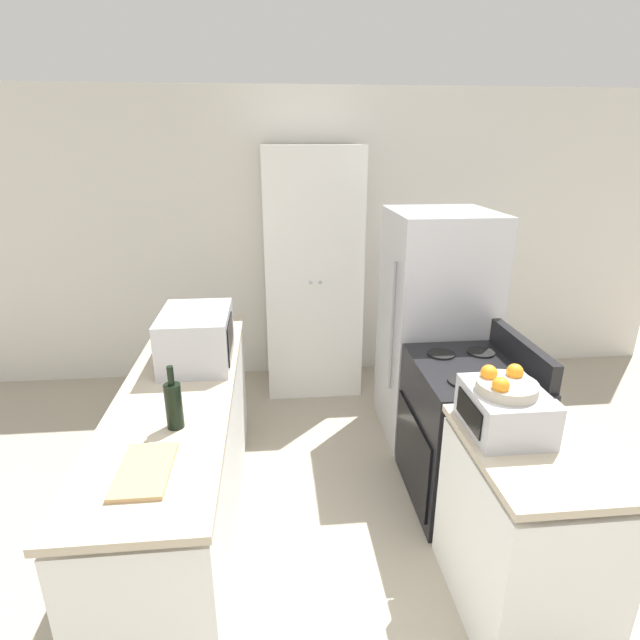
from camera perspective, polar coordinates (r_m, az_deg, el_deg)
The scene contains 11 objects.
wall_back at distance 4.65m, azimuth -1.82°, elevation 9.17°, with size 7.00×0.06×2.60m.
counter_left at distance 3.06m, azimuth -15.13°, elevation -15.05°, with size 0.60×2.27×0.91m.
counter_right at distance 2.69m, azimuth 22.38°, elevation -21.52°, with size 0.60×0.79×0.91m.
pantry_cabinet at distance 4.37m, azimuth -0.88°, elevation 5.34°, with size 0.82×0.60×2.13m.
stove at distance 3.27m, azimuth 16.27°, elevation -12.23°, with size 0.66×0.79×1.07m.
refrigerator at distance 3.80m, azimuth 12.95°, elevation -0.80°, with size 0.74×0.75×1.70m.
microwave at distance 3.02m, azimuth -13.91°, elevation -1.94°, with size 0.40×0.53×0.31m.
wine_bottle at distance 2.39m, azimuth -16.37°, elevation -9.24°, with size 0.08×0.08×0.31m.
toaster_oven at distance 2.43m, azimuth 20.36°, elevation -9.67°, with size 0.34×0.39×0.20m.
fruit_bowl at distance 2.35m, azimuth 20.43°, elevation -6.90°, with size 0.27×0.27×0.10m.
cutting_board at distance 2.19m, azimuth -19.40°, elevation -15.90°, with size 0.21×0.36×0.02m.
Camera 1 is at (-0.30, -1.25, 2.15)m, focal length 28.00 mm.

